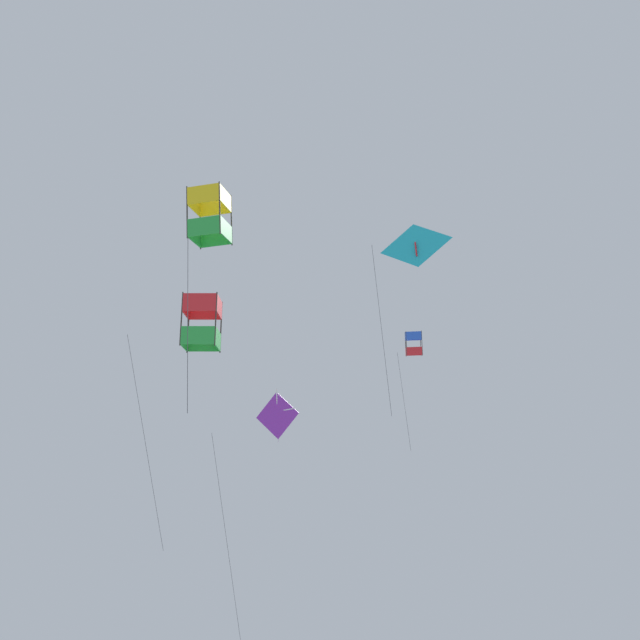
# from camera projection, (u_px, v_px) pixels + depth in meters

# --- Properties ---
(kite_delta_near_right) EXTENTS (2.92, 2.67, 6.51)m
(kite_delta_near_right) POSITION_uv_depth(u_px,v_px,m) (416.00, 247.00, 23.32)
(kite_delta_near_right) COLOR #1EB2C6
(kite_box_near_left) EXTENTS (1.93, 1.54, 6.08)m
(kite_box_near_left) POSITION_uv_depth(u_px,v_px,m) (414.00, 344.00, 32.81)
(kite_box_near_left) COLOR blue
(kite_box_far_centre) EXTENTS (1.33, 1.31, 5.12)m
(kite_box_far_centre) POSITION_uv_depth(u_px,v_px,m) (210.00, 217.00, 14.26)
(kite_box_far_centre) COLOR yellow
(kite_box_upper_right) EXTENTS (3.72, 3.37, 8.42)m
(kite_box_upper_right) POSITION_uv_depth(u_px,v_px,m) (201.00, 323.00, 22.62)
(kite_box_upper_right) COLOR red
(kite_diamond_low_drifter) EXTENTS (3.65, 3.10, 9.17)m
(kite_diamond_low_drifter) POSITION_uv_depth(u_px,v_px,m) (277.00, 417.00, 24.79)
(kite_diamond_low_drifter) COLOR purple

